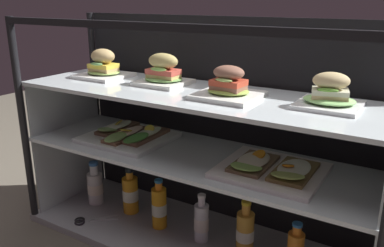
% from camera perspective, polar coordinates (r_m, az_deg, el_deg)
% --- Properties ---
extents(ground_plane, '(6.00, 6.00, 0.02)m').
position_cam_1_polar(ground_plane, '(1.71, 0.00, -16.82)').
color(ground_plane, '#615A4C').
rests_on(ground_plane, ground).
extents(case_base_deck, '(1.42, 0.46, 0.03)m').
position_cam_1_polar(case_base_deck, '(1.70, 0.00, -16.12)').
color(case_base_deck, '#9F9FA4').
rests_on(case_base_deck, ground).
extents(case_frame, '(1.42, 0.46, 0.89)m').
position_cam_1_polar(case_frame, '(1.61, 2.63, 0.29)').
color(case_frame, black).
rests_on(case_frame, ground).
extents(riser_lower_tier, '(1.36, 0.40, 0.34)m').
position_cam_1_polar(riser_lower_tier, '(1.60, 0.00, -10.52)').
color(riser_lower_tier, silver).
rests_on(riser_lower_tier, case_base_deck).
extents(shelf_lower_glass, '(1.38, 0.41, 0.01)m').
position_cam_1_polar(shelf_lower_glass, '(1.53, 0.00, -4.55)').
color(shelf_lower_glass, silver).
rests_on(shelf_lower_glass, riser_lower_tier).
extents(riser_upper_tier, '(1.36, 0.40, 0.22)m').
position_cam_1_polar(riser_upper_tier, '(1.49, 0.00, -0.27)').
color(riser_upper_tier, silver).
rests_on(riser_upper_tier, shelf_lower_glass).
extents(shelf_upper_glass, '(1.38, 0.41, 0.01)m').
position_cam_1_polar(shelf_upper_glass, '(1.45, 0.00, 4.22)').
color(shelf_upper_glass, silver).
rests_on(shelf_upper_glass, riser_upper_tier).
extents(plated_roll_sandwich_mid_left, '(0.20, 0.20, 0.12)m').
position_cam_1_polar(plated_roll_sandwich_mid_left, '(1.76, -12.44, 7.78)').
color(plated_roll_sandwich_mid_left, white).
rests_on(plated_roll_sandwich_mid_left, shelf_upper_glass).
extents(plated_roll_sandwich_near_right_corner, '(0.18, 0.18, 0.12)m').
position_cam_1_polar(plated_roll_sandwich_near_right_corner, '(1.57, -4.09, 7.14)').
color(plated_roll_sandwich_near_right_corner, white).
rests_on(plated_roll_sandwich_near_right_corner, shelf_upper_glass).
extents(plated_roll_sandwich_left_of_center, '(0.21, 0.21, 0.11)m').
position_cam_1_polar(plated_roll_sandwich_left_of_center, '(1.36, 5.17, 5.19)').
color(plated_roll_sandwich_left_of_center, white).
rests_on(plated_roll_sandwich_left_of_center, shelf_upper_glass).
extents(plated_roll_sandwich_center, '(0.19, 0.19, 0.11)m').
position_cam_1_polar(plated_roll_sandwich_center, '(1.31, 18.94, 3.85)').
color(plated_roll_sandwich_center, white).
rests_on(plated_roll_sandwich_center, shelf_upper_glass).
extents(open_sandwich_tray_center, '(0.34, 0.30, 0.06)m').
position_cam_1_polar(open_sandwich_tray_center, '(1.69, -8.97, -1.61)').
color(open_sandwich_tray_center, white).
rests_on(open_sandwich_tray_center, shelf_lower_glass).
extents(open_sandwich_tray_left_of_center, '(0.34, 0.30, 0.06)m').
position_cam_1_polar(open_sandwich_tray_left_of_center, '(1.38, 11.14, -6.32)').
color(open_sandwich_tray_left_of_center, white).
rests_on(open_sandwich_tray_left_of_center, shelf_lower_glass).
extents(juice_bottle_near_post, '(0.07, 0.07, 0.20)m').
position_cam_1_polar(juice_bottle_near_post, '(1.95, -13.55, -8.67)').
color(juice_bottle_near_post, white).
rests_on(juice_bottle_near_post, case_base_deck).
extents(juice_bottle_front_left_end, '(0.07, 0.07, 0.21)m').
position_cam_1_polar(juice_bottle_front_left_end, '(1.84, -8.72, -9.83)').
color(juice_bottle_front_left_end, orange).
rests_on(juice_bottle_front_left_end, case_base_deck).
extents(juice_bottle_tucked_behind, '(0.06, 0.06, 0.22)m').
position_cam_1_polar(juice_bottle_tucked_behind, '(1.71, -4.67, -11.72)').
color(juice_bottle_tucked_behind, orange).
rests_on(juice_bottle_tucked_behind, case_base_deck).
extents(juice_bottle_back_right, '(0.06, 0.06, 0.20)m').
position_cam_1_polar(juice_bottle_back_right, '(1.63, 1.27, -13.82)').
color(juice_bottle_back_right, white).
rests_on(juice_bottle_back_right, case_base_deck).
extents(juice_bottle_front_right_end, '(0.07, 0.07, 0.21)m').
position_cam_1_polar(juice_bottle_front_right_end, '(1.57, 7.54, -14.94)').
color(juice_bottle_front_right_end, gold).
rests_on(juice_bottle_front_right_end, case_base_deck).
extents(kitchen_scissors, '(0.17, 0.17, 0.01)m').
position_cam_1_polar(kitchen_scissors, '(1.84, -14.84, -13.15)').
color(kitchen_scissors, silver).
rests_on(kitchen_scissors, case_base_deck).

